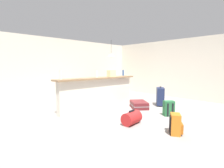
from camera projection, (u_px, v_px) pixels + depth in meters
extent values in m
cube|color=gray|center=(125.00, 109.00, 5.58)|extent=(13.00, 13.00, 0.05)
cube|color=silver|center=(75.00, 69.00, 7.64)|extent=(6.60, 0.10, 2.50)
cube|color=silver|center=(166.00, 69.00, 7.75)|extent=(0.10, 6.00, 2.50)
cube|color=silver|center=(99.00, 94.00, 5.50)|extent=(2.80, 0.20, 0.97)
cube|color=#93704C|center=(99.00, 78.00, 5.45)|extent=(2.96, 0.40, 0.05)
cylinder|color=silver|center=(61.00, 75.00, 4.58)|extent=(0.07, 0.07, 0.25)
cylinder|color=silver|center=(97.00, 74.00, 5.45)|extent=(0.07, 0.07, 0.22)
cylinder|color=#284C89|center=(123.00, 73.00, 6.36)|extent=(0.06, 0.06, 0.21)
cube|color=beige|center=(111.00, 73.00, 5.77)|extent=(0.26, 0.18, 0.22)
cube|color=#4C331E|center=(109.00, 81.00, 7.61)|extent=(1.10, 0.80, 0.04)
cylinder|color=#4C331E|center=(106.00, 91.00, 7.07)|extent=(0.06, 0.06, 0.70)
cylinder|color=#4C331E|center=(122.00, 89.00, 7.74)|extent=(0.06, 0.06, 0.70)
cylinder|color=#4C331E|center=(96.00, 89.00, 7.56)|extent=(0.06, 0.06, 0.70)
cylinder|color=#4C331E|center=(112.00, 87.00, 8.23)|extent=(0.06, 0.06, 0.70)
cube|color=#4C331E|center=(118.00, 89.00, 7.10)|extent=(0.45, 0.45, 0.04)
cube|color=#4C331E|center=(115.00, 82.00, 7.22)|extent=(0.40, 0.09, 0.48)
cylinder|color=#4C331E|center=(117.00, 95.00, 6.90)|extent=(0.04, 0.04, 0.41)
cylinder|color=#4C331E|center=(123.00, 94.00, 7.09)|extent=(0.04, 0.04, 0.41)
cylinder|color=#4C331E|center=(112.00, 94.00, 7.16)|extent=(0.04, 0.04, 0.41)
cylinder|color=#4C331E|center=(118.00, 93.00, 7.34)|extent=(0.04, 0.04, 0.41)
cylinder|color=black|center=(111.00, 47.00, 7.46)|extent=(0.01, 0.01, 0.61)
cone|color=white|center=(111.00, 55.00, 7.49)|extent=(0.34, 0.34, 0.14)
sphere|color=white|center=(111.00, 57.00, 7.50)|extent=(0.07, 0.07, 0.07)
cube|color=maroon|center=(139.00, 105.00, 5.61)|extent=(0.79, 0.83, 0.22)
cube|color=gray|center=(139.00, 105.00, 5.61)|extent=(0.81, 0.85, 0.02)
cube|color=#2D2D33|center=(136.00, 102.00, 6.01)|extent=(0.23, 0.22, 0.02)
cube|color=orange|center=(175.00, 124.00, 3.44)|extent=(0.33, 0.30, 0.42)
cube|color=#AB5918|center=(181.00, 128.00, 3.42)|extent=(0.22, 0.17, 0.19)
cube|color=black|center=(170.00, 126.00, 3.40)|extent=(0.04, 0.04, 0.36)
cube|color=black|center=(170.00, 124.00, 3.54)|extent=(0.04, 0.04, 0.36)
cylinder|color=red|center=(132.00, 118.00, 4.05)|extent=(0.51, 0.35, 0.30)
cube|color=black|center=(132.00, 111.00, 4.03)|extent=(0.20, 0.05, 0.04)
cube|color=#1E284C|center=(160.00, 96.00, 5.92)|extent=(0.50, 0.45, 0.60)
cylinder|color=black|center=(160.00, 106.00, 5.77)|extent=(0.07, 0.06, 0.06)
cylinder|color=black|center=(159.00, 104.00, 6.14)|extent=(0.07, 0.06, 0.06)
cube|color=#232328|center=(160.00, 87.00, 5.89)|extent=(0.14, 0.11, 0.04)
cube|color=#286B3D|center=(169.00, 108.00, 4.72)|extent=(0.33, 0.31, 0.42)
cube|color=#205530|center=(167.00, 110.00, 4.84)|extent=(0.21, 0.18, 0.19)
cube|color=black|center=(173.00, 110.00, 4.64)|extent=(0.04, 0.04, 0.36)
cube|color=black|center=(168.00, 110.00, 4.62)|extent=(0.04, 0.04, 0.36)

